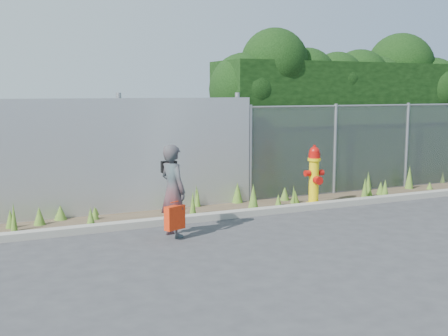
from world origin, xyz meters
TOP-DOWN VIEW (x-y plane):
  - ground at (0.00, 0.00)m, footprint 80.00×80.00m
  - curb at (0.00, 1.80)m, footprint 16.00×0.22m
  - weed_strip at (-0.73, 2.49)m, footprint 16.00×1.32m
  - corrugated_fence at (-3.25, 3.01)m, footprint 8.50×0.21m
  - chainlink_fence at (4.25, 3.00)m, footprint 6.50×0.07m
  - hedge at (4.49, 4.02)m, footprint 7.61×2.12m
  - fire_hydrant at (2.02, 2.05)m, footprint 0.42×0.37m
  - woman at (-1.39, 0.99)m, footprint 0.49×0.62m
  - red_tote_bag at (-1.45, 0.76)m, footprint 0.34×0.13m
  - black_shoulder_bag at (-1.38, 1.21)m, footprint 0.25×0.11m

SIDE VIEW (x-z plane):
  - ground at x=0.00m, z-range 0.00..0.00m
  - curb at x=0.00m, z-range 0.00..0.12m
  - weed_strip at x=-0.73m, z-range -0.14..0.41m
  - red_tote_bag at x=-1.45m, z-range 0.14..0.58m
  - fire_hydrant at x=2.02m, z-range -0.02..1.23m
  - woman at x=-1.39m, z-range 0.00..1.49m
  - chainlink_fence at x=4.25m, z-range 0.01..2.06m
  - corrugated_fence at x=-3.25m, z-range -0.05..2.25m
  - black_shoulder_bag at x=-1.38m, z-range 1.01..1.20m
  - hedge at x=4.49m, z-range 0.10..3.94m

